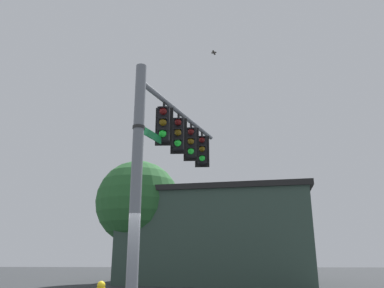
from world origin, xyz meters
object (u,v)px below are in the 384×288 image
object	(u,v)px
traffic_light_mid_inner	(178,134)
traffic_light_mid_outer	(191,143)
street_name_sign	(145,131)
bird_flying	(214,53)
traffic_light_nearest_pole	(164,124)
traffic_light_arm_end	(202,150)

from	to	relation	value
traffic_light_mid_inner	traffic_light_mid_outer	world-z (taller)	same
traffic_light_mid_inner	traffic_light_mid_outer	xyz separation A→B (m)	(-0.37, -0.97, 0.00)
street_name_sign	bird_flying	world-z (taller)	bird_flying
traffic_light_mid_inner	traffic_light_nearest_pole	bearing A→B (deg)	69.11
traffic_light_mid_outer	traffic_light_arm_end	bearing A→B (deg)	-110.89
traffic_light_arm_end	street_name_sign	size ratio (longest dim) A/B	0.99
traffic_light_mid_inner	traffic_light_mid_outer	distance (m)	1.04
traffic_light_mid_outer	traffic_light_mid_inner	bearing A→B (deg)	69.11
traffic_light_nearest_pole	bird_flying	world-z (taller)	bird_flying
traffic_light_nearest_pole	street_name_sign	distance (m)	1.18
traffic_light_mid_outer	traffic_light_arm_end	size ratio (longest dim) A/B	1.00
traffic_light_nearest_pole	traffic_light_mid_inner	distance (m)	1.04
traffic_light_nearest_pole	traffic_light_mid_outer	xyz separation A→B (m)	(-0.74, -1.94, 0.00)
traffic_light_nearest_pole	traffic_light_mid_outer	distance (m)	2.07
traffic_light_arm_end	street_name_sign	distance (m)	4.19
traffic_light_mid_inner	traffic_light_mid_outer	size ratio (longest dim) A/B	1.00
traffic_light_mid_outer	street_name_sign	xyz separation A→B (m)	(1.12, 2.91, -0.55)
traffic_light_mid_inner	traffic_light_arm_end	size ratio (longest dim) A/B	1.00
traffic_light_nearest_pole	traffic_light_mid_inner	xyz separation A→B (m)	(-0.37, -0.97, 0.00)
bird_flying	traffic_light_nearest_pole	bearing A→B (deg)	54.43
traffic_light_mid_inner	street_name_sign	bearing A→B (deg)	68.91
street_name_sign	traffic_light_nearest_pole	bearing A→B (deg)	-111.30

